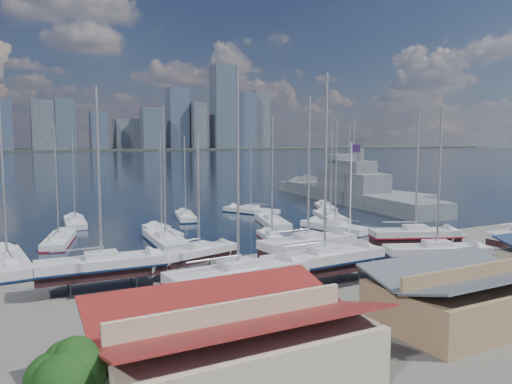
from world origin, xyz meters
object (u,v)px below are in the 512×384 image
sailboat_cradle_0 (102,266)px  naval_ship_west (348,190)px  naval_ship_east (353,195)px  car_a (233,327)px  flagpole (351,196)px

sailboat_cradle_0 → naval_ship_west: sailboat_cradle_0 is taller
sailboat_cradle_0 → naval_ship_east: (57.80, 37.45, -0.48)m
naval_ship_east → naval_ship_west: naval_ship_east is taller
car_a → flagpole: (17.87, 10.14, 6.69)m
naval_ship_west → car_a: naval_ship_west is taller
naval_ship_east → flagpole: naval_ship_east is taller
naval_ship_east → naval_ship_west: (5.00, 7.81, -0.01)m
sailboat_cradle_0 → car_a: sailboat_cradle_0 is taller
sailboat_cradle_0 → naval_ship_west: (62.80, 45.26, -0.48)m
sailboat_cradle_0 → flagpole: size_ratio=1.36×
sailboat_cradle_0 → car_a: 15.72m
sailboat_cradle_0 → flagpole: bearing=-8.0°
naval_ship_west → flagpole: naval_ship_west is taller
flagpole → car_a: bearing=-150.4°
sailboat_cradle_0 → naval_ship_west: 77.41m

